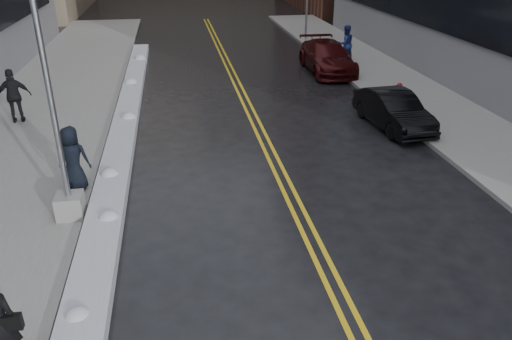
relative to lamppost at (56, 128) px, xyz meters
name	(u,v)px	position (x,y,z in m)	size (l,w,h in m)	color
ground	(208,254)	(3.30, -2.00, -2.53)	(160.00, 160.00, 0.00)	black
sidewalk_west	(41,120)	(-2.45, 8.00, -2.46)	(5.50, 50.00, 0.15)	gray
sidewalk_east	(419,100)	(13.30, 8.00, -2.46)	(4.00, 50.00, 0.15)	gray
lane_line_left	(246,111)	(5.65, 8.00, -2.53)	(0.12, 50.00, 0.01)	gold
lane_line_right	(253,110)	(5.95, 8.00, -2.53)	(0.12, 50.00, 0.01)	gold
snow_ridge	(124,130)	(0.85, 6.00, -2.36)	(0.90, 30.00, 0.34)	silver
lamppost	(56,128)	(0.00, 0.00, 0.00)	(0.65, 0.65, 7.62)	gray
fire_hydrant	(399,90)	(12.30, 8.00, -1.98)	(0.26, 0.26, 0.73)	maroon
pedestrian_c	(73,158)	(-0.10, 1.59, -1.47)	(0.89, 0.58, 1.83)	black
pedestrian_d	(14,96)	(-3.15, 7.68, -1.37)	(1.19, 0.49, 2.03)	black
pedestrian_east	(345,44)	(12.21, 15.03, -1.37)	(0.98, 0.76, 2.02)	navy
car_black	(393,110)	(10.80, 5.17, -1.85)	(1.45, 4.15, 1.37)	black
car_maroon	(327,57)	(10.80, 13.72, -1.75)	(2.18, 5.37, 1.56)	#360809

